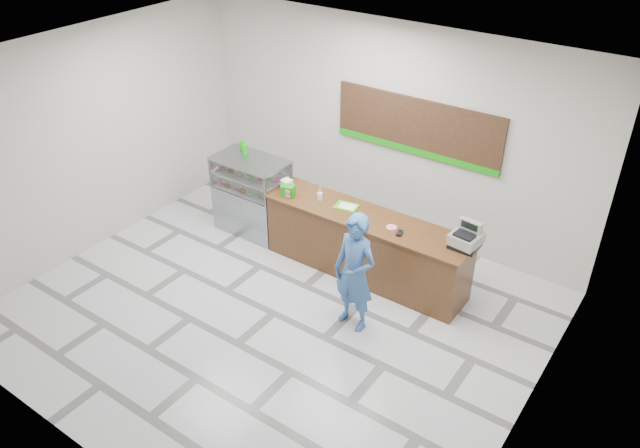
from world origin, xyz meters
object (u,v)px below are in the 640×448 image
Objects in this scene: serving_tray at (346,206)px; cash_register at (466,238)px; customer at (355,273)px; sales_counter at (365,246)px; display_case at (252,195)px.

cash_register is at bearing -8.93° from serving_tray.
customer is at bearing -62.66° from serving_tray.
cash_register is at bearing 3.98° from sales_counter.
serving_tray is (1.83, 0.06, 0.36)m from display_case.
cash_register reaches higher than sales_counter.
display_case is 3.75m from cash_register.
customer reaches higher than display_case.
display_case is 3.49× the size of serving_tray.
serving_tray is 0.22× the size of customer.
cash_register is 0.25× the size of customer.
customer is (0.48, -1.07, 0.35)m from sales_counter.
serving_tray is at bearing -172.11° from cash_register.
serving_tray is (-1.89, -0.04, -0.12)m from cash_register.
cash_register is 1.58m from customer.
cash_register is (3.72, 0.10, 0.49)m from display_case.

